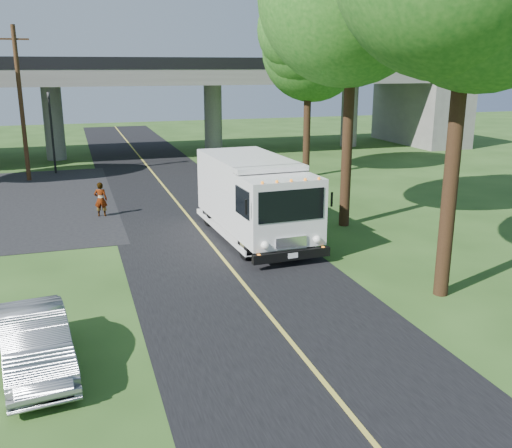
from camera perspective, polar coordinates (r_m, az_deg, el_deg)
name	(u,v)px	position (r m, az deg, el deg)	size (l,w,h in m)	color
ground	(283,333)	(15.15, 2.74, -10.85)	(120.00, 120.00, 0.00)	#284719
road	(200,231)	(24.15, -5.61, -0.69)	(7.00, 90.00, 0.02)	black
lane_line	(200,230)	(24.14, -5.61, -0.65)	(0.12, 90.00, 0.01)	gold
overpass	(135,96)	(45.00, -11.98, 12.45)	(54.00, 10.00, 7.30)	slate
traffic_signal	(51,124)	(38.86, -19.80, 9.43)	(0.18, 0.22, 5.20)	black
utility_pole	(21,103)	(36.84, -22.44, 11.08)	(1.60, 0.26, 9.00)	#472D19
tree_right_far	(313,38)	(35.46, 5.75, 18.01)	(5.77, 5.67, 10.99)	#382314
step_van	(254,196)	(22.64, -0.19, 2.83)	(3.16, 7.77, 3.21)	white
silver_sedan	(36,343)	(14.10, -21.17, -11.00)	(1.44, 4.12, 1.36)	gray
pedestrian	(101,199)	(27.14, -15.27, 2.38)	(0.59, 0.39, 1.61)	gray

